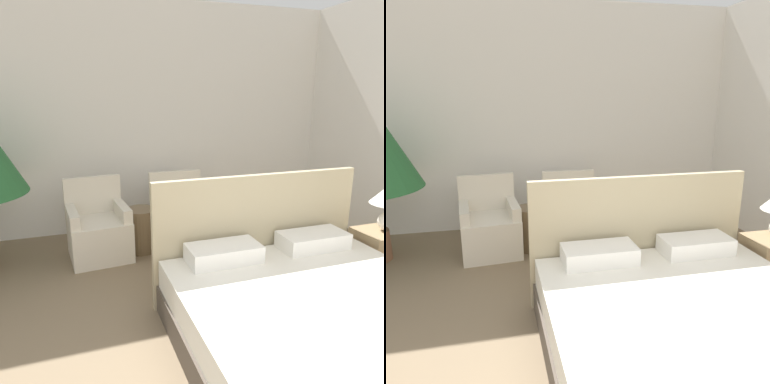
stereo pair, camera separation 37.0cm
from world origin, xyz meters
TOP-DOWN VIEW (x-y plane):
  - wall_back at (0.00, 4.21)m, footprint 10.00×0.06m
  - bed at (0.63, 1.19)m, footprint 1.92×2.01m
  - armchair_near_window_left at (-0.66, 3.34)m, footprint 0.68×0.68m
  - armchair_near_window_right at (0.29, 3.34)m, footprint 0.66×0.65m
  - side_table at (-0.19, 3.36)m, footprint 0.37×0.37m

SIDE VIEW (x-z plane):
  - side_table at x=-0.19m, z-range 0.00..0.50m
  - bed at x=0.63m, z-range -0.29..0.81m
  - armchair_near_window_left at x=-0.66m, z-range -0.16..0.71m
  - armchair_near_window_right at x=0.29m, z-range -0.16..0.71m
  - wall_back at x=0.00m, z-range 0.00..2.90m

